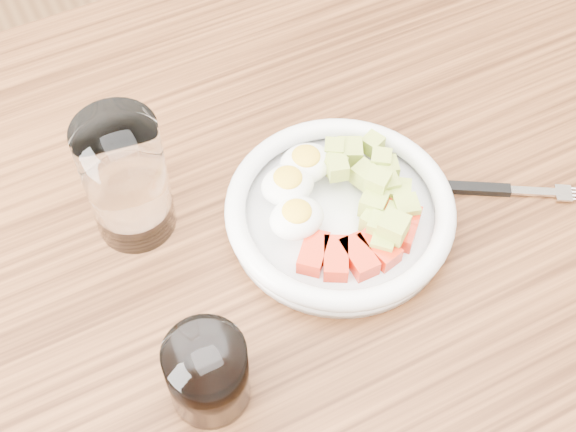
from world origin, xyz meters
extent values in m
cube|color=brown|center=(0.65, 0.35, 0.36)|extent=(0.07, 0.07, 0.73)
cube|color=brown|center=(0.00, 0.00, 0.75)|extent=(1.50, 0.90, 0.04)
cylinder|color=white|center=(0.04, 0.00, 0.78)|extent=(0.23, 0.23, 0.01)
torus|color=white|center=(0.04, 0.00, 0.79)|extent=(0.24, 0.24, 0.02)
cube|color=red|center=(-0.01, -0.04, 0.79)|extent=(0.05, 0.05, 0.02)
cube|color=red|center=(0.01, -0.05, 0.79)|extent=(0.04, 0.05, 0.02)
cube|color=red|center=(0.03, -0.06, 0.79)|extent=(0.02, 0.04, 0.02)
cube|color=red|center=(0.06, -0.06, 0.79)|extent=(0.03, 0.05, 0.02)
cube|color=red|center=(0.08, -0.05, 0.79)|extent=(0.05, 0.05, 0.02)
cube|color=red|center=(0.09, -0.04, 0.79)|extent=(0.05, 0.05, 0.02)
ellipsoid|color=white|center=(0.01, 0.04, 0.81)|extent=(0.06, 0.05, 0.03)
ellipsoid|color=yellow|center=(0.01, 0.04, 0.82)|extent=(0.03, 0.03, 0.01)
ellipsoid|color=white|center=(0.04, 0.06, 0.81)|extent=(0.06, 0.05, 0.03)
ellipsoid|color=yellow|center=(0.04, 0.06, 0.82)|extent=(0.03, 0.03, 0.01)
ellipsoid|color=white|center=(-0.01, 0.00, 0.81)|extent=(0.06, 0.05, 0.03)
ellipsoid|color=yellow|center=(-0.01, 0.00, 0.82)|extent=(0.03, 0.03, 0.01)
cube|color=#B1BB48|center=(0.11, 0.02, 0.80)|extent=(0.03, 0.03, 0.02)
cube|color=#B1BB48|center=(0.07, 0.06, 0.81)|extent=(0.03, 0.03, 0.02)
cube|color=#B1BB48|center=(0.07, -0.03, 0.80)|extent=(0.03, 0.03, 0.02)
cube|color=#B1BB48|center=(0.07, -0.05, 0.81)|extent=(0.03, 0.03, 0.02)
cube|color=#B1BB48|center=(0.06, 0.04, 0.81)|extent=(0.03, 0.03, 0.02)
cube|color=#B1BB48|center=(0.11, 0.05, 0.80)|extent=(0.03, 0.03, 0.02)
cube|color=#B1BB48|center=(0.07, -0.06, 0.81)|extent=(0.04, 0.04, 0.03)
cube|color=#B1BB48|center=(0.11, 0.03, 0.81)|extent=(0.03, 0.03, 0.02)
cube|color=#B1BB48|center=(0.10, 0.00, 0.80)|extent=(0.03, 0.03, 0.03)
cube|color=#B1BB48|center=(0.11, -0.02, 0.80)|extent=(0.03, 0.03, 0.02)
cube|color=#B1BB48|center=(0.09, -0.04, 0.80)|extent=(0.03, 0.03, 0.02)
cube|color=#B1BB48|center=(0.09, 0.05, 0.80)|extent=(0.04, 0.04, 0.03)
cube|color=#B1BB48|center=(0.10, -0.04, 0.80)|extent=(0.03, 0.03, 0.02)
cube|color=#B1BB48|center=(0.06, 0.03, 0.82)|extent=(0.03, 0.03, 0.02)
cube|color=#B1BB48|center=(0.06, -0.06, 0.80)|extent=(0.03, 0.03, 0.02)
cube|color=#B1BB48|center=(0.09, 0.02, 0.80)|extent=(0.03, 0.03, 0.02)
cube|color=#B1BB48|center=(0.08, -0.02, 0.80)|extent=(0.04, 0.04, 0.03)
cube|color=#B1BB48|center=(0.09, 0.00, 0.82)|extent=(0.03, 0.03, 0.02)
cube|color=black|center=(0.19, -0.03, 0.77)|extent=(0.09, 0.06, 0.01)
cube|color=silver|center=(0.25, -0.07, 0.77)|extent=(0.05, 0.04, 0.00)
cube|color=silver|center=(0.28, -0.08, 0.77)|extent=(0.03, 0.03, 0.00)
cylinder|color=white|center=(-0.15, 0.09, 0.84)|extent=(0.08, 0.08, 0.15)
cylinder|color=white|center=(-0.15, -0.12, 0.81)|extent=(0.07, 0.07, 0.09)
cylinder|color=black|center=(-0.15, -0.12, 0.81)|extent=(0.07, 0.07, 0.07)
camera|label=1|loc=(-0.22, -0.41, 1.48)|focal=50.00mm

